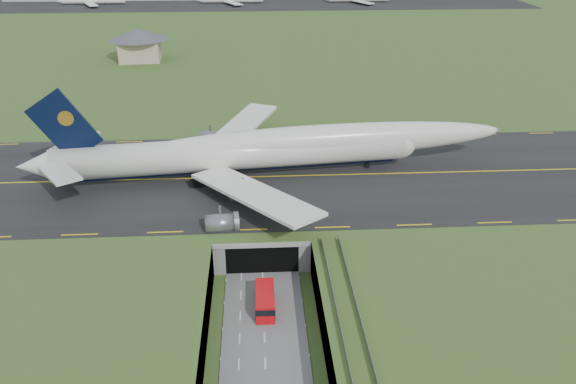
{
  "coord_description": "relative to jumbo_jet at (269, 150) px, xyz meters",
  "views": [
    {
      "loc": [
        -0.25,
        -69.45,
        53.73
      ],
      "look_at": [
        4.93,
        20.0,
        9.05
      ],
      "focal_mm": 35.0,
      "sensor_mm": 36.0,
      "label": 1
    }
  ],
  "objects": [
    {
      "name": "airfield_deck",
      "position": [
        -1.93,
        -34.02,
        -8.52
      ],
      "size": [
        800.0,
        800.0,
        6.0
      ],
      "primitive_type": "cube",
      "color": "gray",
      "rests_on": "ground"
    },
    {
      "name": "tunnel_portal",
      "position": [
        -1.93,
        -17.3,
        -8.18
      ],
      "size": [
        17.0,
        22.3,
        6.0
      ],
      "color": "gray",
      "rests_on": "ground"
    },
    {
      "name": "service_building",
      "position": [
        -43.35,
        101.83,
        1.07
      ],
      "size": [
        21.71,
        21.71,
        11.12
      ],
      "rotation": [
        0.0,
        0.0,
        0.07
      ],
      "color": "#C1AA8B",
      "rests_on": "ground"
    },
    {
      "name": "shuttle_tram",
      "position": [
        -1.71,
        -35.5,
        -9.82
      ],
      "size": [
        2.96,
        7.59,
        3.09
      ],
      "rotation": [
        0.0,
        0.0,
        -0.0
      ],
      "color": "red",
      "rests_on": "ground"
    },
    {
      "name": "ground",
      "position": [
        -1.93,
        -34.02,
        -11.52
      ],
      "size": [
        900.0,
        900.0,
        0.0
      ],
      "primitive_type": "plane",
      "color": "#3E5D25",
      "rests_on": "ground"
    },
    {
      "name": "trench_road",
      "position": [
        -1.93,
        -41.52,
        -11.42
      ],
      "size": [
        12.0,
        75.0,
        0.2
      ],
      "primitive_type": "cube",
      "color": "slate",
      "rests_on": "ground"
    },
    {
      "name": "jumbo_jet",
      "position": [
        0.0,
        0.0,
        0.0
      ],
      "size": [
        96.8,
        61.59,
        20.49
      ],
      "rotation": [
        0.0,
        0.0,
        0.11
      ],
      "color": "white",
      "rests_on": "ground"
    },
    {
      "name": "guideway",
      "position": [
        9.07,
        -53.13,
        -6.19
      ],
      "size": [
        3.0,
        53.0,
        7.05
      ],
      "color": "#A8A8A3",
      "rests_on": "ground"
    },
    {
      "name": "taxiway",
      "position": [
        -1.93,
        -1.02,
        -5.43
      ],
      "size": [
        800.0,
        44.0,
        0.18
      ],
      "primitive_type": "cube",
      "color": "black",
      "rests_on": "airfield_deck"
    }
  ]
}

